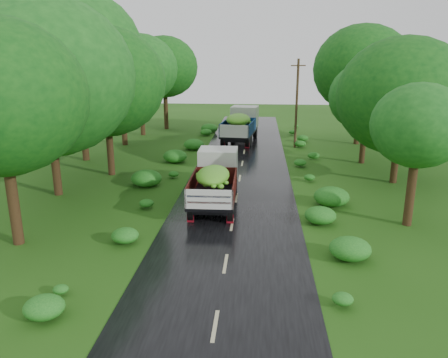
# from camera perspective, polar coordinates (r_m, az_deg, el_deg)

# --- Properties ---
(ground) EXTENTS (120.00, 120.00, 0.00)m
(ground) POSITION_cam_1_polar(r_m,az_deg,el_deg) (13.60, -1.18, -18.68)
(ground) COLOR #1E4A10
(ground) RESTS_ON ground
(road) EXTENTS (6.50, 80.00, 0.02)m
(road) POSITION_cam_1_polar(r_m,az_deg,el_deg) (17.92, 0.44, -9.56)
(road) COLOR black
(road) RESTS_ON ground
(road_lines) EXTENTS (0.12, 69.60, 0.00)m
(road_lines) POSITION_cam_1_polar(r_m,az_deg,el_deg) (18.82, 0.67, -8.21)
(road_lines) COLOR #BFB78C
(road_lines) RESTS_ON road
(truck_near) EXTENTS (2.28, 6.24, 2.61)m
(truck_near) POSITION_cam_1_polar(r_m,az_deg,el_deg) (23.04, -1.14, 0.22)
(truck_near) COLOR black
(truck_near) RESTS_ON ground
(truck_far) EXTENTS (3.31, 7.32, 2.97)m
(truck_far) POSITION_cam_1_polar(r_m,az_deg,el_deg) (40.17, 2.24, 7.30)
(truck_far) COLOR black
(truck_far) RESTS_ON ground
(utility_pole) EXTENTS (1.26, 0.51, 7.40)m
(utility_pole) POSITION_cam_1_polar(r_m,az_deg,el_deg) (37.69, 9.47, 9.79)
(utility_pole) COLOR #382616
(utility_pole) RESTS_ON ground
(trees_left) EXTENTS (7.43, 33.45, 9.98)m
(trees_left) POSITION_cam_1_polar(r_m,az_deg,el_deg) (33.03, -15.60, 13.53)
(trees_left) COLOR black
(trees_left) RESTS_ON ground
(trees_right) EXTENTS (5.18, 23.03, 8.36)m
(trees_right) POSITION_cam_1_polar(r_m,az_deg,el_deg) (32.59, 19.58, 11.19)
(trees_right) COLOR black
(trees_right) RESTS_ON ground
(shrubs) EXTENTS (11.90, 44.00, 0.70)m
(shrubs) POSITION_cam_1_polar(r_m,az_deg,el_deg) (26.22, 1.88, -0.39)
(shrubs) COLOR #16611B
(shrubs) RESTS_ON ground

